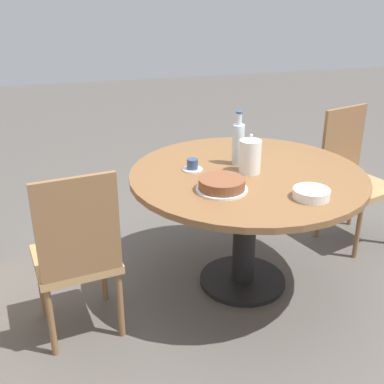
{
  "coord_description": "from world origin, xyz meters",
  "views": [
    {
      "loc": [
        -2.42,
        1.01,
        1.78
      ],
      "look_at": [
        0.0,
        0.34,
        0.67
      ],
      "focal_mm": 45.0,
      "sensor_mm": 36.0,
      "label": 1
    }
  ],
  "objects_px": {
    "coffee_pot": "(250,155)",
    "water_bottle": "(238,143)",
    "chair_a": "(77,253)",
    "cup_b": "(192,166)",
    "cup_a": "(243,149)",
    "chair_b": "(353,175)",
    "cake_main": "(222,185)"
  },
  "relations": [
    {
      "from": "cup_a",
      "to": "cup_b",
      "type": "relative_size",
      "value": 1.0
    },
    {
      "from": "coffee_pot",
      "to": "water_bottle",
      "type": "height_order",
      "value": "water_bottle"
    },
    {
      "from": "cake_main",
      "to": "water_bottle",
      "type": "bearing_deg",
      "value": -31.96
    },
    {
      "from": "coffee_pot",
      "to": "water_bottle",
      "type": "distance_m",
      "value": 0.15
    },
    {
      "from": "chair_a",
      "to": "cup_b",
      "type": "relative_size",
      "value": 8.06
    },
    {
      "from": "chair_a",
      "to": "chair_b",
      "type": "relative_size",
      "value": 1.0
    },
    {
      "from": "chair_b",
      "to": "water_bottle",
      "type": "height_order",
      "value": "water_bottle"
    },
    {
      "from": "cup_b",
      "to": "coffee_pot",
      "type": "bearing_deg",
      "value": -111.03
    },
    {
      "from": "chair_a",
      "to": "cup_a",
      "type": "xyz_separation_m",
      "value": [
        0.54,
        -1.11,
        0.29
      ]
    },
    {
      "from": "chair_a",
      "to": "cup_a",
      "type": "height_order",
      "value": "chair_a"
    },
    {
      "from": "chair_a",
      "to": "cake_main",
      "type": "bearing_deg",
      "value": 172.48
    },
    {
      "from": "cake_main",
      "to": "cup_a",
      "type": "distance_m",
      "value": 0.63
    },
    {
      "from": "chair_b",
      "to": "cup_b",
      "type": "bearing_deg",
      "value": 174.05
    },
    {
      "from": "coffee_pot",
      "to": "cup_b",
      "type": "height_order",
      "value": "coffee_pot"
    },
    {
      "from": "chair_b",
      "to": "cake_main",
      "type": "bearing_deg",
      "value": -171.21
    },
    {
      "from": "cup_a",
      "to": "cup_b",
      "type": "distance_m",
      "value": 0.45
    },
    {
      "from": "coffee_pot",
      "to": "water_bottle",
      "type": "bearing_deg",
      "value": 7.1
    },
    {
      "from": "chair_a",
      "to": "water_bottle",
      "type": "relative_size",
      "value": 2.97
    },
    {
      "from": "chair_b",
      "to": "cup_a",
      "type": "bearing_deg",
      "value": 165.76
    },
    {
      "from": "cake_main",
      "to": "cup_a",
      "type": "bearing_deg",
      "value": -31.59
    },
    {
      "from": "cup_b",
      "to": "cake_main",
      "type": "bearing_deg",
      "value": -168.25
    },
    {
      "from": "cup_b",
      "to": "water_bottle",
      "type": "bearing_deg",
      "value": -84.89
    },
    {
      "from": "chair_a",
      "to": "chair_b",
      "type": "xyz_separation_m",
      "value": [
        0.58,
        -1.98,
        0.0
      ]
    },
    {
      "from": "cake_main",
      "to": "cup_a",
      "type": "height_order",
      "value": "same"
    },
    {
      "from": "cup_a",
      "to": "cup_b",
      "type": "height_order",
      "value": "same"
    },
    {
      "from": "cup_a",
      "to": "cake_main",
      "type": "bearing_deg",
      "value": 148.41
    },
    {
      "from": "chair_b",
      "to": "cup_a",
      "type": "relative_size",
      "value": 8.06
    },
    {
      "from": "chair_b",
      "to": "cake_main",
      "type": "xyz_separation_m",
      "value": [
        -0.57,
        1.2,
        0.29
      ]
    },
    {
      "from": "chair_a",
      "to": "water_bottle",
      "type": "height_order",
      "value": "water_bottle"
    },
    {
      "from": "cake_main",
      "to": "cup_a",
      "type": "xyz_separation_m",
      "value": [
        0.53,
        -0.33,
        -0.01
      ]
    },
    {
      "from": "water_bottle",
      "to": "cup_a",
      "type": "relative_size",
      "value": 2.71
    },
    {
      "from": "chair_b",
      "to": "cup_a",
      "type": "xyz_separation_m",
      "value": [
        -0.04,
        0.87,
        0.29
      ]
    }
  ]
}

